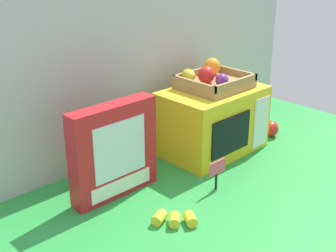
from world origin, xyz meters
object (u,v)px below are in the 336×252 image
Objects in this scene: loose_toy_banana at (175,219)px; price_sign at (217,170)px; loose_toy_apple at (271,129)px; toy_microwave at (213,120)px; cookie_set_box at (114,151)px; food_groups_crate at (212,80)px.

price_sign is at bearing 11.23° from loose_toy_banana.
loose_toy_banana is 1.79× the size of loose_toy_apple.
toy_microwave is 5.81× the size of loose_toy_apple.
cookie_set_box reaches higher than toy_microwave.
food_groups_crate is 2.02× the size of loose_toy_banana.
price_sign is (-0.21, -0.20, -0.05)m from toy_microwave.
loose_toy_apple is (0.48, 0.13, -0.03)m from price_sign.
loose_toy_apple is at bearing -16.04° from toy_microwave.
toy_microwave is at bearing -123.97° from food_groups_crate.
loose_toy_apple is (0.27, -0.08, -0.09)m from toy_microwave.
food_groups_crate is 2.34× the size of price_sign.
food_groups_crate is 3.61× the size of loose_toy_apple.
food_groups_crate is 0.49m from cookie_set_box.
toy_microwave is 3.25× the size of loose_toy_banana.
toy_microwave is 0.30m from price_sign.
cookie_set_box reaches higher than loose_toy_banana.
food_groups_crate is at bearing 56.03° from toy_microwave.
toy_microwave is at bearing 0.71° from cookie_set_box.
price_sign is (-0.22, -0.22, -0.20)m from food_groups_crate.
cookie_set_box reaches higher than loose_toy_apple.
loose_toy_apple is at bearing -5.65° from cookie_set_box.
loose_toy_banana is (-0.44, -0.25, -0.10)m from toy_microwave.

